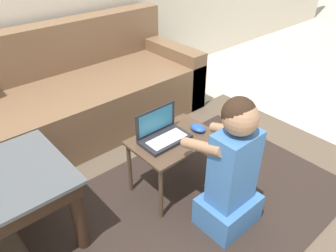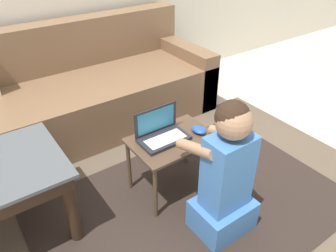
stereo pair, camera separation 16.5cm
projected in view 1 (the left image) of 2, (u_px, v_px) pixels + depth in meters
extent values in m
plane|color=beige|center=(182.00, 193.00, 2.05)|extent=(16.00, 16.00, 0.00)
cube|color=brown|center=(196.00, 204.00, 1.96)|extent=(2.45, 1.67, 0.01)
cube|color=#2D231E|center=(196.00, 203.00, 1.96)|extent=(1.76, 1.20, 0.00)
cube|color=brown|center=(70.00, 110.00, 2.52)|extent=(2.16, 0.82, 0.40)
cube|color=brown|center=(43.00, 50.00, 2.51)|extent=(2.16, 0.18, 0.38)
cube|color=brown|center=(168.00, 70.00, 3.04)|extent=(0.16, 0.82, 0.51)
cylinder|color=black|center=(79.00, 216.00, 1.61)|extent=(0.07, 0.07, 0.44)
cylinder|color=black|center=(41.00, 171.00, 1.89)|extent=(0.07, 0.07, 0.44)
cube|color=#4C3828|center=(173.00, 140.00, 1.89)|extent=(0.49, 0.34, 0.02)
cylinder|color=#4C3828|center=(161.00, 195.00, 1.78)|extent=(0.02, 0.02, 0.36)
cylinder|color=#4C3828|center=(215.00, 161.00, 2.03)|extent=(0.02, 0.02, 0.36)
cylinder|color=#4C3828|center=(130.00, 168.00, 1.97)|extent=(0.02, 0.02, 0.36)
cylinder|color=#4C3828|center=(183.00, 141.00, 2.21)|extent=(0.02, 0.02, 0.36)
cube|color=#232328|center=(165.00, 139.00, 1.86)|extent=(0.28, 0.17, 0.02)
cube|color=silver|center=(167.00, 139.00, 1.85)|extent=(0.23, 0.10, 0.00)
cube|color=#232328|center=(156.00, 120.00, 1.87)|extent=(0.28, 0.01, 0.16)
cube|color=teal|center=(156.00, 121.00, 1.86)|extent=(0.24, 0.00, 0.13)
ellipsoid|color=#234CB2|center=(198.00, 128.00, 1.95)|extent=(0.07, 0.10, 0.04)
cube|color=#3D70B2|center=(228.00, 210.00, 1.81)|extent=(0.31, 0.24, 0.18)
cube|color=#3D70B2|center=(233.00, 168.00, 1.64)|extent=(0.23, 0.16, 0.42)
sphere|color=#9E7556|center=(241.00, 118.00, 1.48)|extent=(0.17, 0.17, 0.17)
sphere|color=black|center=(239.00, 114.00, 1.48)|extent=(0.16, 0.16, 0.16)
cylinder|color=#9E7556|center=(202.00, 147.00, 1.60)|extent=(0.06, 0.26, 0.13)
cylinder|color=#9E7556|center=(231.00, 130.00, 1.72)|extent=(0.06, 0.26, 0.13)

